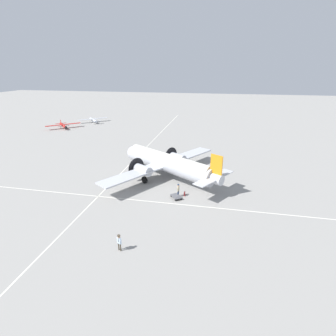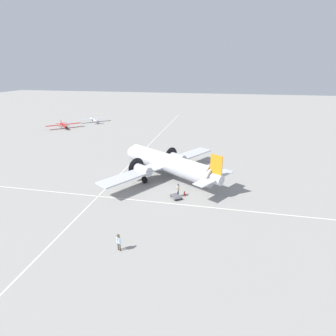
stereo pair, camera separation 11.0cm
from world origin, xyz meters
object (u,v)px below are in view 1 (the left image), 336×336
Objects in this scene: passenger_boarding at (178,189)px; light_aircraft_taxiing at (93,120)px; baggage_cart at (176,196)px; suitcase_near_door at (185,194)px; airliner_main at (166,162)px; light_aircraft_distant at (63,126)px; crew_foreground at (119,241)px.

light_aircraft_taxiing is (-46.60, -35.92, -0.32)m from passenger_boarding.
suitcase_near_door is at bearing -80.36° from baggage_cart.
light_aircraft_taxiing reaches higher than suitcase_near_door.
light_aircraft_taxiing is (-40.34, -32.88, -1.79)m from airliner_main.
passenger_boarding is 0.87× the size of baggage_cart.
suitcase_near_door is 0.07× the size of light_aircraft_taxiing.
light_aircraft_distant reaches higher than light_aircraft_taxiing.
light_aircraft_distant is at bearing -30.61° from crew_foreground.
passenger_boarding is at bearing 4.14° from light_aircraft_distant.
airliner_main reaches higher than light_aircraft_distant.
passenger_boarding is 0.23× the size of light_aircraft_taxiing.
baggage_cart is (-11.95, 3.56, -0.84)m from crew_foreground.
crew_foreground is 67.40m from light_aircraft_taxiing.
light_aircraft_distant is at bearing 11.67° from baggage_cart.
suitcase_near_door is (5.90, 3.89, -2.32)m from airliner_main.
baggage_cart is 54.71m from light_aircraft_distant.
airliner_main is 7.12m from passenger_boarding.
light_aircraft_taxiing is (-47.27, -35.75, 0.53)m from baggage_cart.
suitcase_near_door is at bearing 175.27° from light_aircraft_taxiing.
light_aircraft_distant is at bearing -6.59° from airliner_main.
airliner_main is 52.07m from light_aircraft_taxiing.
passenger_boarding is (6.26, 3.04, -1.47)m from airliner_main.
crew_foreground is 0.99× the size of passenger_boarding.
light_aircraft_taxiing is at bearing 50.67° from passenger_boarding.
baggage_cart is at bearing 173.87° from light_aircraft_taxiing.
light_aircraft_distant is (-49.06, -36.63, -0.30)m from crew_foreground.
baggage_cart is at bearing -44.75° from suitcase_near_door.
airliner_main is 2.69× the size of light_aircraft_distant.
passenger_boarding reaches higher than baggage_cart.
baggage_cart is (0.67, -0.18, -0.85)m from passenger_boarding.
airliner_main is 48.03m from light_aircraft_distant.
suitcase_near_door is 59.08m from light_aircraft_taxiing.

